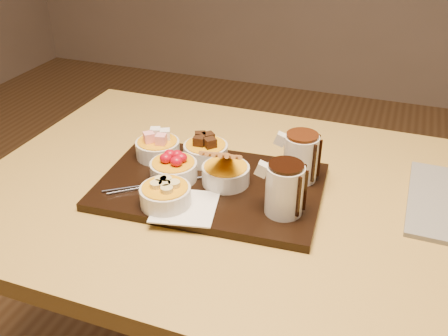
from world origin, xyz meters
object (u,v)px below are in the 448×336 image
(bowl_strawberries, at_px, (174,171))
(dining_table, at_px, (253,229))
(pitcher_dark_chocolate, at_px, (284,190))
(serving_board, at_px, (211,186))
(pitcher_milk_chocolate, at_px, (301,158))

(bowl_strawberries, bearing_deg, dining_table, 12.68)
(dining_table, xyz_separation_m, pitcher_dark_chocolate, (0.08, -0.08, 0.17))
(serving_board, bearing_deg, pitcher_milk_chocolate, 21.80)
(serving_board, xyz_separation_m, pitcher_dark_chocolate, (0.17, -0.05, 0.06))
(dining_table, distance_m, pitcher_dark_chocolate, 0.20)
(serving_board, bearing_deg, pitcher_dark_chocolate, -19.98)
(serving_board, bearing_deg, bowl_strawberries, -176.42)
(dining_table, xyz_separation_m, bowl_strawberries, (-0.17, -0.04, 0.14))
(pitcher_dark_chocolate, relative_size, pitcher_milk_chocolate, 1.00)
(dining_table, distance_m, pitcher_milk_chocolate, 0.19)
(serving_board, height_order, bowl_strawberries, bowl_strawberries)
(pitcher_dark_chocolate, xyz_separation_m, pitcher_milk_chocolate, (0.00, 0.13, 0.00))
(bowl_strawberries, distance_m, pitcher_dark_chocolate, 0.25)
(pitcher_dark_chocolate, bearing_deg, pitcher_milk_chocolate, 85.60)
(serving_board, distance_m, pitcher_dark_chocolate, 0.19)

